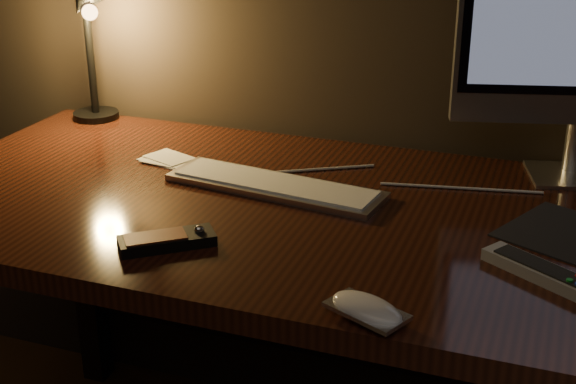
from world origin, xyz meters
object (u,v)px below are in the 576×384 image
(tv_remote, at_px, (540,271))
(desk_lamp, at_px, (88,19))
(keyboard, at_px, (275,185))
(mouse, at_px, (367,312))
(desk, at_px, (334,256))
(media_remote, at_px, (167,240))

(tv_remote, height_order, desk_lamp, desk_lamp)
(keyboard, relative_size, mouse, 3.79)
(keyboard, distance_m, tv_remote, 0.53)
(desk, xyz_separation_m, media_remote, (-0.19, -0.30, 0.14))
(media_remote, xyz_separation_m, tv_remote, (0.57, 0.10, -0.00))
(desk, xyz_separation_m, tv_remote, (0.38, -0.20, 0.14))
(desk, height_order, mouse, mouse)
(mouse, bearing_deg, desk, 136.60)
(tv_remote, distance_m, desk_lamp, 1.16)
(mouse, distance_m, tv_remote, 0.29)
(media_remote, distance_m, tv_remote, 0.58)
(keyboard, distance_m, media_remote, 0.30)
(mouse, xyz_separation_m, media_remote, (-0.36, 0.11, -0.00))
(tv_remote, xyz_separation_m, desk_lamp, (-1.04, 0.43, 0.24))
(media_remote, height_order, desk_lamp, desk_lamp)
(mouse, height_order, desk_lamp, desk_lamp)
(desk_lamp, bearing_deg, tv_remote, -40.14)
(mouse, relative_size, tv_remote, 0.62)
(mouse, relative_size, desk_lamp, 0.31)
(mouse, relative_size, media_remote, 0.72)
(keyboard, distance_m, mouse, 0.49)
(desk, xyz_separation_m, mouse, (0.17, -0.41, 0.14))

